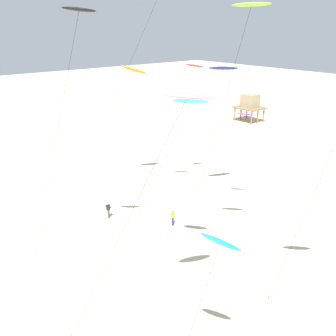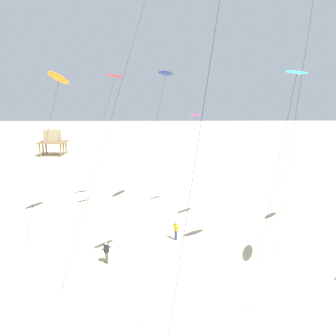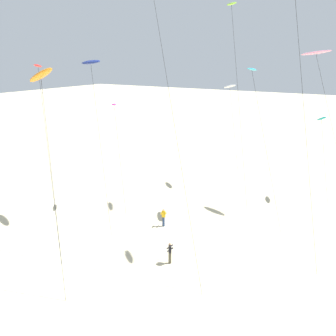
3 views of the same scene
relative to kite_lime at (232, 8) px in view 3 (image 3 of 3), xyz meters
The scene contains 12 objects.
ground_plane 20.31m from the kite_lime, 138.41° to the right, with size 260.00×260.00×0.00m, color beige.
kite_lime is the anchor object (origin of this frame).
kite_white 9.73m from the kite_lime, 21.23° to the left, with size 2.97×3.77×11.74m.
kite_cyan 6.75m from the kite_lime, 122.97° to the right, with size 4.74×5.72×13.76m.
kite_magenta 14.45m from the kite_lime, 128.91° to the left, with size 2.68×3.32×10.42m.
kite_red 18.72m from the kite_lime, 147.76° to the left, with size 4.73×5.78×14.23m.
kite_orange 20.52m from the kite_lime, 166.20° to the left, with size 3.53×5.15×14.26m.
kite_navy 14.20m from the kite_lime, 138.84° to the left, with size 4.12×5.80×14.55m.
kite_pink 8.95m from the kite_lime, 71.22° to the right, with size 5.05×7.21×15.37m.
kite_teal 14.47m from the kite_lime, 54.51° to the right, with size 2.36×2.57×9.01m.
kite_flyer_nearest 23.33m from the kite_lime, behind, with size 0.72×0.71×1.67m.
kite_flyer_middle 20.44m from the kite_lime, 168.92° to the left, with size 0.72×0.72×1.67m.
Camera 3 is at (-31.31, -10.67, 14.83)m, focal length 41.77 mm.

